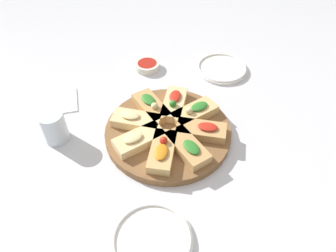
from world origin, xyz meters
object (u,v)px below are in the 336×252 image
object	(u,v)px
plate_right	(152,240)
dipping_bowl	(147,66)
serving_board	(168,132)
water_glass	(54,127)
napkin_stack	(62,101)
plate_left	(222,68)

from	to	relation	value
plate_right	dipping_bowl	size ratio (longest dim) A/B	2.10
serving_board	dipping_bowl	xyz separation A→B (m)	(-0.33, -0.03, 0.00)
serving_board	dipping_bowl	bearing A→B (deg)	-174.75
serving_board	water_glass	xyz separation A→B (m)	(-0.03, -0.32, 0.04)
napkin_stack	dipping_bowl	size ratio (longest dim) A/B	1.30
serving_board	water_glass	bearing A→B (deg)	-95.11
serving_board	napkin_stack	world-z (taller)	serving_board
plate_right	dipping_bowl	world-z (taller)	dipping_bowl
plate_left	dipping_bowl	bearing A→B (deg)	-99.67
water_glass	napkin_stack	world-z (taller)	water_glass
plate_left	dipping_bowl	distance (m)	0.27
plate_left	plate_right	size ratio (longest dim) A/B	0.98
plate_left	water_glass	bearing A→B (deg)	-64.69
water_glass	plate_left	bearing A→B (deg)	115.31
napkin_stack	serving_board	bearing A→B (deg)	59.68
water_glass	serving_board	bearing A→B (deg)	84.89
plate_left	water_glass	size ratio (longest dim) A/B	1.93
plate_right	napkin_stack	size ratio (longest dim) A/B	1.61
plate_right	water_glass	xyz separation A→B (m)	(-0.34, -0.24, 0.04)
serving_board	plate_left	world-z (taller)	serving_board
plate_right	dipping_bowl	xyz separation A→B (m)	(-0.65, 0.05, 0.00)
plate_left	dipping_bowl	xyz separation A→B (m)	(-0.04, -0.26, 0.00)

